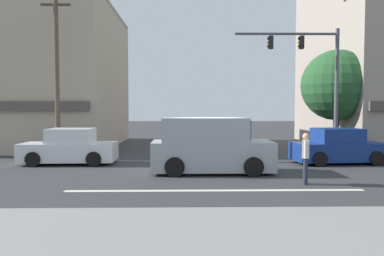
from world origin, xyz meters
name	(u,v)px	position (x,y,z in m)	size (l,w,h in m)	color
ground_plane	(208,171)	(0.00, 0.00, 0.00)	(120.00, 120.00, 0.00)	#333335
lane_marking_stripe	(215,190)	(0.00, -3.50, 0.00)	(9.00, 0.24, 0.01)	silver
sidewalk_curb	(239,251)	(0.00, -8.50, 0.08)	(40.00, 5.00, 0.16)	gray
building_left_block	(13,78)	(-12.39, 10.70, 4.54)	(13.72, 11.47, 9.08)	tan
street_tree	(337,85)	(7.61, 6.26, 3.76)	(3.93, 3.93, 5.74)	#4C3823
utility_pole_near_left	(57,75)	(-7.06, 3.62, 4.06)	(1.40, 0.22, 7.81)	brown
utility_pole_far_right	(355,70)	(8.75, 6.58, 4.63)	(1.40, 0.22, 8.97)	brown
traffic_light_mast	(316,72)	(5.26, 2.93, 4.18)	(4.89, 0.26, 6.20)	#47474C
sedan_approaching_near	(70,148)	(-6.04, 2.07, 0.71)	(4.13, 1.93, 1.58)	silver
sedan_crossing_leftbound	(212,139)	(0.66, 7.05, 0.71)	(2.08, 4.20, 1.58)	silver
sedan_waiting_far	(339,148)	(6.01, 1.98, 0.71)	(4.22, 2.12, 1.58)	navy
van_crossing_center	(210,147)	(0.06, -0.32, 1.01)	(4.61, 2.05, 2.11)	#999EA3
pedestrian_mid_crossing	(306,155)	(3.02, -2.61, 0.95)	(0.33, 0.54, 1.67)	#232838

